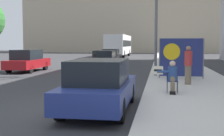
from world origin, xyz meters
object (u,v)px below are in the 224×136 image
Objects in this scene: traffic_light_pole at (144,0)px; seated_protester at (172,76)px; parked_car_curbside at (100,86)px; car_on_road_nearest at (28,61)px; car_on_road_midblock at (105,59)px; car_on_road_distant at (111,55)px; motorcycle_on_road at (95,64)px; protest_banner at (181,57)px; city_bus_on_road at (119,44)px; jogger_on_sidewalk at (188,65)px.

seated_protester is at bearing -78.20° from traffic_light_pole.
parked_car_curbside is 13.97m from car_on_road_nearest.
seated_protester is 0.27× the size of car_on_road_midblock.
parked_car_curbside is at bearing -81.85° from car_on_road_distant.
traffic_light_pole is 9.50m from car_on_road_midblock.
car_on_road_distant is at bearing 105.92° from traffic_light_pole.
protest_banner is at bearing -40.93° from motorcycle_on_road.
car_on_road_midblock and car_on_road_distant have the same top height.
city_bus_on_road is at bearing 93.90° from car_on_road_distant.
traffic_light_pole is 28.46m from city_bus_on_road.
car_on_road_midblock is (-5.88, 11.97, -0.33)m from jogger_on_sidewalk.
jogger_on_sidewalk is (0.79, 2.49, 0.25)m from seated_protester.
parked_car_curbside is 37.40m from city_bus_on_road.
car_on_road_midblock is 20.05m from city_bus_on_road.
seated_protester is 0.18× the size of traffic_light_pole.
jogger_on_sidewalk is 13.34m from car_on_road_midblock.
car_on_road_distant is 2.10× the size of motorcycle_on_road.
parked_car_curbside reaches higher than car_on_road_distant.
car_on_road_midblock reaches higher than seated_protester.
city_bus_on_road is at bearing 100.45° from traffic_light_pole.
city_bus_on_road reaches higher than car_on_road_midblock.
motorcycle_on_road is (4.66, 0.66, -0.20)m from car_on_road_nearest.
parked_car_curbside is at bearing -80.35° from car_on_road_midblock.
protest_banner is 0.52× the size of car_on_road_distant.
seated_protester is at bearing -75.32° from car_on_road_distant.
car_on_road_distant is (-0.55, 7.03, -0.00)m from car_on_road_midblock.
traffic_light_pole is 6.18m from motorcycle_on_road.
car_on_road_nearest is 7.01m from car_on_road_midblock.
protest_banner is 7.43m from motorcycle_on_road.
parked_car_curbside reaches higher than seated_protester.
car_on_road_midblock is (-5.71, 9.54, -0.56)m from protest_banner.
jogger_on_sidewalk is 0.74× the size of protest_banner.
city_bus_on_road is at bearing 120.07° from seated_protester.
car_on_road_midblock is 7.06m from car_on_road_distant.
protest_banner reaches higher than car_on_road_distant.
jogger_on_sidewalk is at bearing 60.37° from parked_car_curbside.
motorcycle_on_road is at bearing -86.40° from city_bus_on_road.
traffic_light_pole is (-2.16, 4.06, 3.40)m from jogger_on_sidewalk.
seated_protester is 13.24m from car_on_road_nearest.
seated_protester is 0.26× the size of car_on_road_nearest.
traffic_light_pole is at bearing -64.84° from car_on_road_midblock.
protest_banner is 30.36m from city_bus_on_road.
traffic_light_pole reaches higher than parked_car_curbside.
car_on_road_distant is at bearing 124.04° from seated_protester.
car_on_road_midblock is (-3.71, 7.91, -3.73)m from traffic_light_pole.
seated_protester is 0.26× the size of parked_car_curbside.
parked_car_curbside is at bearing -77.37° from motorcycle_on_road.
jogger_on_sidewalk is 9.28m from motorcycle_on_road.
traffic_light_pole reaches higher than car_on_road_distant.
jogger_on_sidewalk is at bearing 91.67° from seated_protester.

